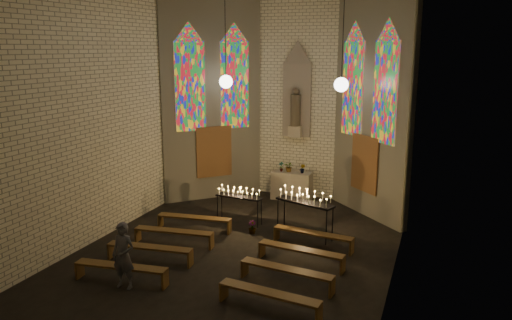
# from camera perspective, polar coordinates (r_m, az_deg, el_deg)

# --- Properties ---
(floor) EXTENTS (12.00, 12.00, 0.00)m
(floor) POSITION_cam_1_polar(r_m,az_deg,el_deg) (13.11, -2.92, -11.10)
(floor) COLOR black
(floor) RESTS_ON ground
(room) EXTENTS (8.22, 12.43, 7.00)m
(room) POSITION_cam_1_polar(r_m,az_deg,el_deg) (15.22, 2.03, 6.77)
(room) COLOR #EDE8C7
(room) RESTS_ON ground
(altar) EXTENTS (1.40, 0.60, 1.00)m
(altar) POSITION_cam_1_polar(r_m,az_deg,el_deg) (17.78, 4.10, -2.94)
(altar) COLOR #BBB198
(altar) RESTS_ON ground
(flower_vase_left) EXTENTS (0.20, 0.16, 0.35)m
(flower_vase_left) POSITION_cam_1_polar(r_m,az_deg,el_deg) (17.68, 2.90, -0.76)
(flower_vase_left) COLOR #4C723F
(flower_vase_left) RESTS_ON altar
(flower_vase_center) EXTENTS (0.41, 0.38, 0.37)m
(flower_vase_center) POSITION_cam_1_polar(r_m,az_deg,el_deg) (17.62, 3.82, -0.77)
(flower_vase_center) COLOR #4C723F
(flower_vase_center) RESTS_ON altar
(flower_vase_right) EXTENTS (0.23, 0.20, 0.34)m
(flower_vase_right) POSITION_cam_1_polar(r_m,az_deg,el_deg) (17.47, 5.35, -0.97)
(flower_vase_right) COLOR #4C723F
(flower_vase_right) RESTS_ON altar
(aisle_flower_pot) EXTENTS (0.25, 0.25, 0.39)m
(aisle_flower_pot) POSITION_cam_1_polar(r_m,az_deg,el_deg) (14.59, -0.44, -7.71)
(aisle_flower_pot) COLOR #4C723F
(aisle_flower_pot) RESTS_ON ground
(votive_stand_left) EXTENTS (1.49, 0.46, 1.07)m
(votive_stand_left) POSITION_cam_1_polar(r_m,az_deg,el_deg) (15.25, -1.95, -3.93)
(votive_stand_left) COLOR black
(votive_stand_left) RESTS_ON ground
(votive_stand_right) EXTENTS (1.80, 0.95, 1.29)m
(votive_stand_right) POSITION_cam_1_polar(r_m,az_deg,el_deg) (14.19, 5.61, -4.48)
(votive_stand_right) COLOR black
(votive_stand_right) RESTS_ON ground
(pew_left_0) EXTENTS (2.24, 0.57, 0.43)m
(pew_left_0) POSITION_cam_1_polar(r_m,az_deg,el_deg) (14.93, -7.07, -6.72)
(pew_left_0) COLOR #513717
(pew_left_0) RESTS_ON ground
(pew_right_0) EXTENTS (2.24, 0.57, 0.43)m
(pew_right_0) POSITION_cam_1_polar(r_m,az_deg,el_deg) (13.71, 6.52, -8.50)
(pew_right_0) COLOR #513717
(pew_right_0) RESTS_ON ground
(pew_left_1) EXTENTS (2.24, 0.57, 0.43)m
(pew_left_1) POSITION_cam_1_polar(r_m,az_deg,el_deg) (13.95, -9.38, -8.22)
(pew_left_1) COLOR #513717
(pew_left_1) RESTS_ON ground
(pew_right_1) EXTENTS (2.24, 0.57, 0.43)m
(pew_right_1) POSITION_cam_1_polar(r_m,az_deg,el_deg) (12.64, 5.15, -10.36)
(pew_right_1) COLOR #513717
(pew_right_1) RESTS_ON ground
(pew_left_2) EXTENTS (2.24, 0.57, 0.43)m
(pew_left_2) POSITION_cam_1_polar(r_m,az_deg,el_deg) (13.00, -12.05, -9.92)
(pew_left_2) COLOR #513717
(pew_left_2) RESTS_ON ground
(pew_right_2) EXTENTS (2.24, 0.57, 0.43)m
(pew_right_2) POSITION_cam_1_polar(r_m,az_deg,el_deg) (11.58, 3.51, -12.57)
(pew_right_2) COLOR #513717
(pew_right_2) RESTS_ON ground
(pew_left_3) EXTENTS (2.24, 0.57, 0.43)m
(pew_left_3) POSITION_cam_1_polar(r_m,az_deg,el_deg) (12.10, -15.16, -11.87)
(pew_left_3) COLOR #513717
(pew_left_3) RESTS_ON ground
(pew_right_3) EXTENTS (2.24, 0.57, 0.43)m
(pew_right_3) POSITION_cam_1_polar(r_m,az_deg,el_deg) (10.56, 1.51, -15.19)
(pew_right_3) COLOR #513717
(pew_right_3) RESTS_ON ground
(visitor) EXTENTS (0.56, 0.37, 1.53)m
(visitor) POSITION_cam_1_polar(r_m,az_deg,el_deg) (11.69, -14.91, -10.52)
(visitor) COLOR #4C4D56
(visitor) RESTS_ON ground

